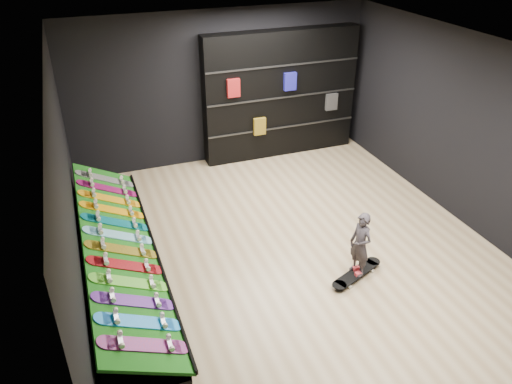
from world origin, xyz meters
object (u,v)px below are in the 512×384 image
object	(u,v)px
display_rack	(121,273)
back_shelving	(280,94)
floor_skateboard	(357,275)
child	(359,256)

from	to	relation	value
display_rack	back_shelving	distance (m)	5.11
floor_skateboard	display_rack	bearing A→B (deg)	140.89
back_shelving	floor_skateboard	distance (m)	4.49
back_shelving	floor_skateboard	world-z (taller)	back_shelving
back_shelving	floor_skateboard	bearing A→B (deg)	-98.00
back_shelving	child	bearing A→B (deg)	-98.00
floor_skateboard	child	bearing A→B (deg)	-112.23
back_shelving	child	world-z (taller)	back_shelving
display_rack	back_shelving	xyz separation A→B (m)	(3.75, 3.32, 1.03)
back_shelving	child	distance (m)	4.41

